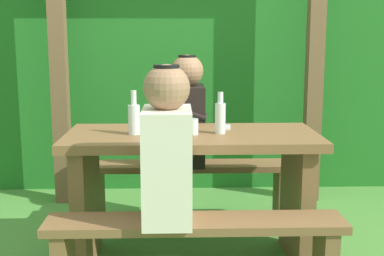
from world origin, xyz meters
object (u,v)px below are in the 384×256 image
(person_black_coat, at_px, (187,114))
(bench_near, at_px, (195,245))
(picnic_table, at_px, (192,176))
(bench_far, at_px, (190,182))
(bottle_right, at_px, (134,118))
(bottle_left, at_px, (220,116))
(cell_phone, at_px, (224,127))
(person_white_shirt, at_px, (167,150))
(drinking_glass, at_px, (191,127))

(person_black_coat, bearing_deg, bench_near, -89.17)
(picnic_table, xyz_separation_m, bench_far, (0.00, 0.53, -0.19))
(picnic_table, distance_m, bottle_right, 0.46)
(bottle_left, xyz_separation_m, cell_phone, (0.04, 0.17, -0.09))
(person_black_coat, bearing_deg, cell_phone, -60.91)
(bench_far, distance_m, person_white_shirt, 1.17)
(bench_far, bearing_deg, bottle_left, -74.26)
(person_white_shirt, xyz_separation_m, cell_phone, (0.32, 0.68, -0.02))
(bottle_left, height_order, cell_phone, bottle_left)
(bench_near, bearing_deg, person_black_coat, 90.83)
(person_black_coat, bearing_deg, person_white_shirt, -96.09)
(picnic_table, relative_size, drinking_glass, 16.08)
(bench_far, bearing_deg, picnic_table, -90.00)
(bench_near, bearing_deg, person_white_shirt, 178.52)
(bench_near, distance_m, drinking_glass, 0.69)
(bench_near, bearing_deg, picnic_table, 90.00)
(bench_near, xyz_separation_m, bench_far, (0.00, 1.07, 0.00))
(bench_far, height_order, bottle_left, bottle_left)
(person_white_shirt, xyz_separation_m, person_black_coat, (0.11, 1.06, 0.00))
(cell_phone, bearing_deg, person_white_shirt, -109.52)
(bench_near, distance_m, person_white_shirt, 0.48)
(bottle_right, height_order, cell_phone, bottle_right)
(bench_near, height_order, bottle_left, bottle_left)
(person_white_shirt, relative_size, bottle_right, 2.97)
(bench_near, bearing_deg, cell_phone, 74.18)
(picnic_table, bearing_deg, drinking_glass, -96.37)
(picnic_table, bearing_deg, bottle_right, -175.07)
(bench_near, height_order, person_white_shirt, person_white_shirt)
(person_white_shirt, bearing_deg, cell_phone, 64.69)
(person_white_shirt, distance_m, cell_phone, 0.76)
(bench_far, bearing_deg, drinking_glass, -90.45)
(bench_far, xyz_separation_m, person_black_coat, (-0.02, -0.00, 0.46))
(bench_far, height_order, person_white_shirt, person_white_shirt)
(bench_far, distance_m, drinking_glass, 0.75)
(picnic_table, relative_size, bench_near, 1.00)
(drinking_glass, bearing_deg, picnic_table, 83.63)
(bench_near, height_order, cell_phone, cell_phone)
(bench_far, bearing_deg, bench_near, -90.00)
(person_black_coat, xyz_separation_m, cell_phone, (0.21, -0.38, -0.02))
(person_black_coat, bearing_deg, drinking_glass, -88.90)
(person_white_shirt, relative_size, drinking_glass, 8.26)
(bench_near, xyz_separation_m, cell_phone, (0.19, 0.69, 0.44))
(bench_far, bearing_deg, person_white_shirt, -96.89)
(cell_phone, bearing_deg, drinking_glass, -130.09)
(bench_far, xyz_separation_m, person_white_shirt, (-0.13, -1.06, 0.46))
(person_white_shirt, distance_m, bottle_left, 0.59)
(person_black_coat, xyz_separation_m, bottle_left, (0.17, -0.55, 0.07))
(cell_phone, bearing_deg, person_black_coat, 124.88)
(bench_near, relative_size, person_black_coat, 1.95)
(bench_near, xyz_separation_m, person_white_shirt, (-0.13, 0.00, 0.46))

